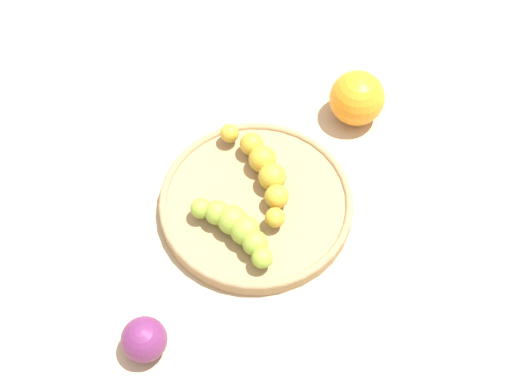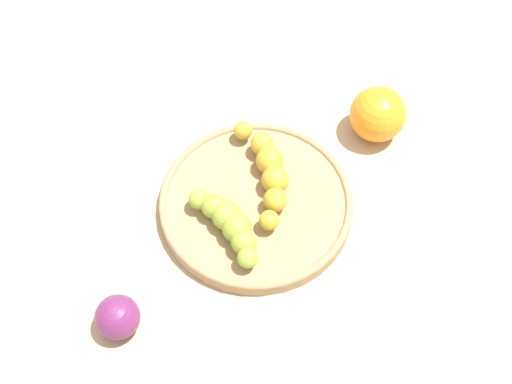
% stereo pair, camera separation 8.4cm
% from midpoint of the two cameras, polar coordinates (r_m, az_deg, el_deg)
% --- Properties ---
extents(ground_plane, '(2.40, 2.40, 0.00)m').
position_cam_midpoint_polar(ground_plane, '(0.87, 2.75, -1.56)').
color(ground_plane, tan).
extents(fruit_bowl, '(0.25, 0.25, 0.02)m').
position_cam_midpoint_polar(fruit_bowl, '(0.86, 2.78, -1.14)').
color(fruit_bowl, '#A08259').
rests_on(fruit_bowl, ground_plane).
extents(banana_spotted, '(0.16, 0.08, 0.04)m').
position_cam_midpoint_polar(banana_spotted, '(0.86, 3.79, 1.59)').
color(banana_spotted, gold).
rests_on(banana_spotted, fruit_bowl).
extents(banana_green, '(0.10, 0.09, 0.04)m').
position_cam_midpoint_polar(banana_green, '(0.81, 0.63, -2.91)').
color(banana_green, '#8CAD38').
rests_on(banana_green, fruit_bowl).
extents(plum_purple, '(0.05, 0.05, 0.05)m').
position_cam_midpoint_polar(plum_purple, '(0.78, -8.63, -10.70)').
color(plum_purple, '#662659').
rests_on(plum_purple, ground_plane).
extents(orange_fruit, '(0.08, 0.08, 0.08)m').
position_cam_midpoint_polar(orange_fruit, '(0.93, 12.84, 6.25)').
color(orange_fruit, orange).
rests_on(orange_fruit, ground_plane).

